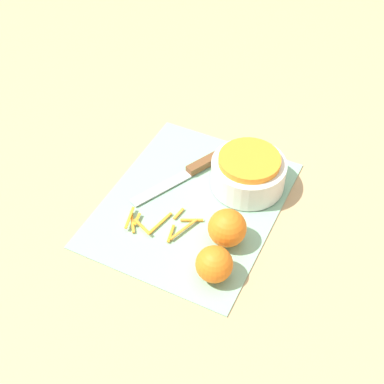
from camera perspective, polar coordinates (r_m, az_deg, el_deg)
The scene contains 7 objects.
ground_plane at distance 1.08m, azimuth 0.00°, elevation -1.32°, with size 4.00×4.00×0.00m, color tan.
cutting_board at distance 1.08m, azimuth 0.00°, elevation -1.21°, with size 0.41×0.33×0.01m.
bowl_speckled at distance 1.09m, azimuth 6.03°, elevation 2.17°, with size 0.15×0.15×0.07m.
knife at distance 1.14m, azimuth 0.76°, elevation 2.76°, with size 0.23×0.13×0.02m.
orange_left at distance 0.94m, azimuth 2.38°, elevation -7.70°, with size 0.07×0.07×0.07m.
orange_right at distance 0.98m, azimuth 3.78°, elevation -3.84°, with size 0.07×0.07×0.07m.
peel_pile at distance 1.03m, azimuth -3.57°, elevation -3.35°, with size 0.10×0.14×0.01m.
Camera 1 is at (0.65, 0.32, 0.80)m, focal length 50.00 mm.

